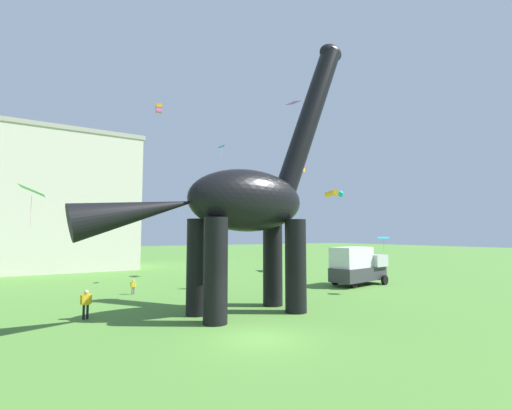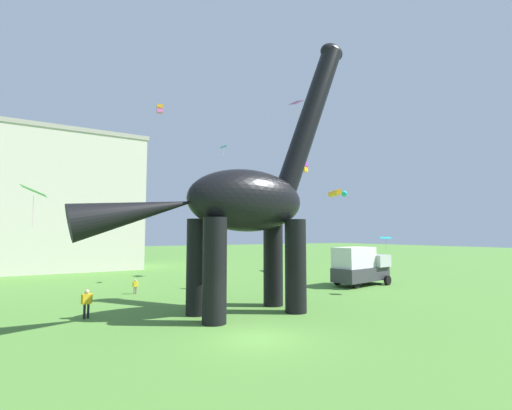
{
  "view_description": "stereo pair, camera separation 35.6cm",
  "coord_description": "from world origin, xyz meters",
  "px_view_note": "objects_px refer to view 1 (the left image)",
  "views": [
    {
      "loc": [
        -8.18,
        -12.91,
        4.28
      ],
      "look_at": [
        2.66,
        4.6,
        5.96
      ],
      "focal_mm": 25.28,
      "sensor_mm": 36.0,
      "label": 1
    },
    {
      "loc": [
        -7.87,
        -13.09,
        4.28
      ],
      "look_at": [
        2.66,
        4.6,
        5.96
      ],
      "focal_mm": 25.28,
      "sensor_mm": 36.0,
      "label": 2
    }
  ],
  "objects_px": {
    "dinosaur_sculpture": "(246,200)",
    "person_photographer": "(198,275)",
    "person_near_flyer": "(86,301)",
    "kite_mid_left": "(384,238)",
    "kite_near_high": "(159,108)",
    "person_vendor_side": "(133,285)",
    "parked_box_truck": "(357,265)",
    "kite_high_left": "(300,167)",
    "kite_apex": "(334,193)",
    "kite_drifting": "(32,191)",
    "kite_far_right": "(221,147)",
    "kite_near_low": "(293,103)"
  },
  "relations": [
    {
      "from": "kite_high_left",
      "to": "kite_mid_left",
      "type": "xyz_separation_m",
      "value": [
        -3.94,
        -14.35,
        -7.88
      ]
    },
    {
      "from": "person_vendor_side",
      "to": "kite_high_left",
      "type": "bearing_deg",
      "value": 111.33
    },
    {
      "from": "dinosaur_sculpture",
      "to": "person_vendor_side",
      "type": "relative_size",
      "value": 16.28
    },
    {
      "from": "dinosaur_sculpture",
      "to": "parked_box_truck",
      "type": "bearing_deg",
      "value": -8.0
    },
    {
      "from": "parked_box_truck",
      "to": "person_near_flyer",
      "type": "bearing_deg",
      "value": 173.97
    },
    {
      "from": "kite_near_high",
      "to": "kite_mid_left",
      "type": "xyz_separation_m",
      "value": [
        15.28,
        -4.37,
        -8.09
      ]
    },
    {
      "from": "parked_box_truck",
      "to": "kite_far_right",
      "type": "bearing_deg",
      "value": 133.26
    },
    {
      "from": "person_photographer",
      "to": "kite_near_high",
      "type": "bearing_deg",
      "value": 108.42
    },
    {
      "from": "person_photographer",
      "to": "person_near_flyer",
      "type": "xyz_separation_m",
      "value": [
        -8.81,
        -6.46,
        -0.16
      ]
    },
    {
      "from": "kite_near_high",
      "to": "kite_apex",
      "type": "bearing_deg",
      "value": 21.4
    },
    {
      "from": "parked_box_truck",
      "to": "kite_high_left",
      "type": "height_order",
      "value": "kite_high_left"
    },
    {
      "from": "person_photographer",
      "to": "person_near_flyer",
      "type": "relative_size",
      "value": 1.18
    },
    {
      "from": "dinosaur_sculpture",
      "to": "kite_drifting",
      "type": "relative_size",
      "value": 7.7
    },
    {
      "from": "kite_drifting",
      "to": "person_photographer",
      "type": "bearing_deg",
      "value": 20.88
    },
    {
      "from": "kite_mid_left",
      "to": "kite_far_right",
      "type": "xyz_separation_m",
      "value": [
        -7.49,
        11.41,
        8.15
      ]
    },
    {
      "from": "kite_near_low",
      "to": "kite_far_right",
      "type": "distance_m",
      "value": 10.27
    },
    {
      "from": "person_photographer",
      "to": "kite_near_low",
      "type": "height_order",
      "value": "kite_near_low"
    },
    {
      "from": "kite_near_low",
      "to": "kite_drifting",
      "type": "xyz_separation_m",
      "value": [
        -22.74,
        -6.59,
        -11.39
      ]
    },
    {
      "from": "dinosaur_sculpture",
      "to": "person_photographer",
      "type": "relative_size",
      "value": 9.87
    },
    {
      "from": "kite_near_low",
      "to": "kite_drifting",
      "type": "distance_m",
      "value": 26.27
    },
    {
      "from": "person_photographer",
      "to": "kite_high_left",
      "type": "xyz_separation_m",
      "value": [
        14.32,
        4.91,
        10.85
      ]
    },
    {
      "from": "person_near_flyer",
      "to": "kite_far_right",
      "type": "relative_size",
      "value": 1.47
    },
    {
      "from": "dinosaur_sculpture",
      "to": "kite_mid_left",
      "type": "height_order",
      "value": "dinosaur_sculpture"
    },
    {
      "from": "parked_box_truck",
      "to": "kite_apex",
      "type": "height_order",
      "value": "kite_apex"
    },
    {
      "from": "kite_drifting",
      "to": "kite_far_right",
      "type": "bearing_deg",
      "value": 23.86
    },
    {
      "from": "parked_box_truck",
      "to": "kite_mid_left",
      "type": "xyz_separation_m",
      "value": [
        -1.9,
        -4.3,
        2.37
      ]
    },
    {
      "from": "person_near_flyer",
      "to": "kite_far_right",
      "type": "distance_m",
      "value": 18.31
    },
    {
      "from": "person_vendor_side",
      "to": "kite_near_high",
      "type": "xyz_separation_m",
      "value": [
        0.07,
        -5.11,
        11.48
      ]
    },
    {
      "from": "person_photographer",
      "to": "kite_near_high",
      "type": "xyz_separation_m",
      "value": [
        -4.91,
        -5.07,
        11.07
      ]
    },
    {
      "from": "person_vendor_side",
      "to": "kite_near_high",
      "type": "bearing_deg",
      "value": 7.96
    },
    {
      "from": "person_photographer",
      "to": "person_vendor_side",
      "type": "bearing_deg",
      "value": 61.97
    },
    {
      "from": "kite_high_left",
      "to": "kite_far_right",
      "type": "relative_size",
      "value": 1.11
    },
    {
      "from": "kite_near_high",
      "to": "kite_far_right",
      "type": "bearing_deg",
      "value": 42.09
    },
    {
      "from": "person_photographer",
      "to": "kite_near_high",
      "type": "height_order",
      "value": "kite_near_high"
    },
    {
      "from": "person_vendor_side",
      "to": "kite_near_high",
      "type": "distance_m",
      "value": 12.56
    },
    {
      "from": "kite_drifting",
      "to": "kite_mid_left",
      "type": "relative_size",
      "value": 2.2
    },
    {
      "from": "kite_near_high",
      "to": "kite_high_left",
      "type": "relative_size",
      "value": 0.46
    },
    {
      "from": "kite_high_left",
      "to": "kite_mid_left",
      "type": "bearing_deg",
      "value": -105.35
    },
    {
      "from": "kite_drifting",
      "to": "kite_apex",
      "type": "xyz_separation_m",
      "value": [
        30.07,
        8.52,
        2.49
      ]
    },
    {
      "from": "dinosaur_sculpture",
      "to": "kite_near_high",
      "type": "distance_m",
      "value": 8.36
    },
    {
      "from": "dinosaur_sculpture",
      "to": "kite_high_left",
      "type": "relative_size",
      "value": 15.48
    },
    {
      "from": "kite_near_high",
      "to": "kite_near_low",
      "type": "distance_m",
      "value": 18.77
    },
    {
      "from": "kite_near_low",
      "to": "person_photographer",
      "type": "bearing_deg",
      "value": -168.81
    },
    {
      "from": "dinosaur_sculpture",
      "to": "kite_apex",
      "type": "xyz_separation_m",
      "value": [
        19.95,
        13.84,
        2.93
      ]
    },
    {
      "from": "dinosaur_sculpture",
      "to": "person_vendor_side",
      "type": "height_order",
      "value": "dinosaur_sculpture"
    },
    {
      "from": "kite_high_left",
      "to": "kite_near_high",
      "type": "bearing_deg",
      "value": -152.56
    },
    {
      "from": "person_near_flyer",
      "to": "kite_apex",
      "type": "bearing_deg",
      "value": 156.17
    },
    {
      "from": "person_near_flyer",
      "to": "kite_mid_left",
      "type": "relative_size",
      "value": 1.45
    },
    {
      "from": "person_near_flyer",
      "to": "kite_near_high",
      "type": "xyz_separation_m",
      "value": [
        3.91,
        1.39,
        11.23
      ]
    },
    {
      "from": "kite_drifting",
      "to": "kite_far_right",
      "type": "relative_size",
      "value": 2.23
    }
  ]
}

